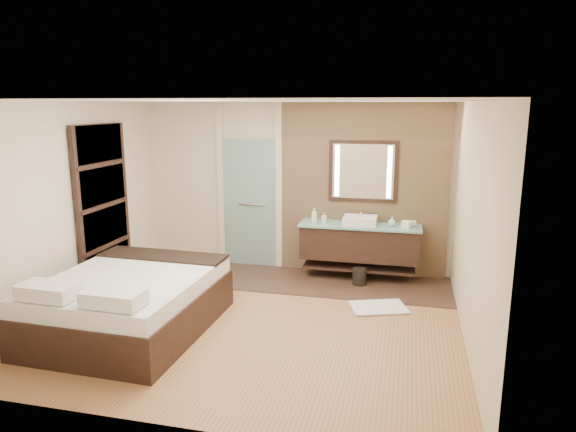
% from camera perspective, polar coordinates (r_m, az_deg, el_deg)
% --- Properties ---
extents(floor, '(5.00, 5.00, 0.00)m').
position_cam_1_polar(floor, '(6.60, -3.62, -11.50)').
color(floor, olive).
rests_on(floor, ground).
extents(tile_strip, '(3.80, 1.30, 0.01)m').
position_cam_1_polar(tile_strip, '(7.92, 3.97, -7.32)').
color(tile_strip, '#34261C').
rests_on(tile_strip, floor).
extents(stone_wall, '(2.60, 0.08, 2.70)m').
position_cam_1_polar(stone_wall, '(8.12, 8.31, 2.87)').
color(stone_wall, tan).
rests_on(stone_wall, floor).
extents(vanity, '(1.85, 0.55, 0.88)m').
position_cam_1_polar(vanity, '(7.99, 7.95, -2.91)').
color(vanity, black).
rests_on(vanity, stone_wall).
extents(mirror_unit, '(1.06, 0.04, 0.96)m').
position_cam_1_polar(mirror_unit, '(8.02, 8.34, 4.92)').
color(mirror_unit, black).
rests_on(mirror_unit, stone_wall).
extents(frosted_door, '(1.10, 0.12, 2.70)m').
position_cam_1_polar(frosted_door, '(8.50, -4.26, 1.98)').
color(frosted_door, '#B7E8E5').
rests_on(frosted_door, floor).
extents(shoji_partition, '(0.06, 1.20, 2.40)m').
position_cam_1_polar(shoji_partition, '(7.77, -19.79, 0.81)').
color(shoji_partition, black).
rests_on(shoji_partition, floor).
extents(bed, '(1.82, 2.25, 0.85)m').
position_cam_1_polar(bed, '(6.48, -17.13, -9.14)').
color(bed, black).
rests_on(bed, floor).
extents(bath_mat, '(0.85, 0.71, 0.02)m').
position_cam_1_polar(bath_mat, '(7.04, 10.01, -9.94)').
color(bath_mat, white).
rests_on(bath_mat, floor).
extents(waste_bin, '(0.24, 0.24, 0.26)m').
position_cam_1_polar(waste_bin, '(7.82, 7.94, -6.70)').
color(waste_bin, black).
rests_on(waste_bin, floor).
extents(tissue_box, '(0.15, 0.15, 0.10)m').
position_cam_1_polar(tissue_box, '(7.83, 13.01, -0.91)').
color(tissue_box, white).
rests_on(tissue_box, vanity).
extents(soap_bottle_a, '(0.11, 0.11, 0.23)m').
position_cam_1_polar(soap_bottle_a, '(7.94, 2.94, 0.06)').
color(soap_bottle_a, white).
rests_on(soap_bottle_a, vanity).
extents(soap_bottle_b, '(0.07, 0.08, 0.16)m').
position_cam_1_polar(soap_bottle_b, '(7.97, 4.03, -0.17)').
color(soap_bottle_b, '#B2B2B2').
rests_on(soap_bottle_b, vanity).
extents(soap_bottle_c, '(0.14, 0.14, 0.15)m').
position_cam_1_polar(soap_bottle_c, '(7.88, 11.48, -0.59)').
color(soap_bottle_c, silver).
rests_on(soap_bottle_c, vanity).
extents(cup, '(0.13, 0.13, 0.09)m').
position_cam_1_polar(cup, '(7.93, 13.68, -0.82)').
color(cup, silver).
rests_on(cup, vanity).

